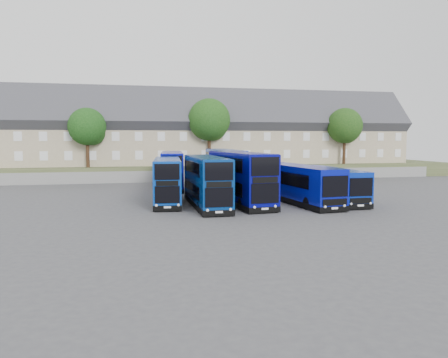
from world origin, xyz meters
TOP-DOWN VIEW (x-y plane):
  - ground at (0.00, 0.00)m, footprint 120.00×120.00m
  - retaining_wall at (0.00, 24.00)m, footprint 70.00×0.40m
  - earth_bank at (0.00, 34.00)m, footprint 80.00×20.00m
  - terrace_row at (3.00, 30.00)m, footprint 60.00×10.40m
  - dd_front_left at (-5.61, 4.82)m, footprint 3.17×10.00m
  - dd_front_mid at (-2.60, 2.10)m, footprint 2.43×10.48m
  - dd_front_right at (0.60, 3.17)m, footprint 3.55×11.45m
  - dd_rear_left at (-4.10, 15.89)m, footprint 3.39×10.59m
  - dd_rear_right at (1.80, 14.63)m, footprint 2.56×11.12m
  - coach_east_a at (5.76, 2.78)m, footprint 3.82×12.42m
  - coach_east_b at (9.04, 3.03)m, footprint 2.34×11.04m
  - tree_west at (-13.85, 25.10)m, footprint 4.80×4.80m
  - tree_mid at (2.15, 25.60)m, footprint 5.76×5.76m
  - tree_east at (22.15, 25.10)m, footprint 5.12×5.12m
  - tree_far at (28.15, 32.10)m, footprint 5.44×5.44m

SIDE VIEW (x-z plane):
  - ground at x=0.00m, z-range 0.00..0.00m
  - retaining_wall at x=0.00m, z-range 0.00..1.50m
  - earth_bank at x=0.00m, z-range 0.00..2.00m
  - coach_east_b at x=9.04m, z-range -0.03..2.98m
  - coach_east_a at x=5.76m, z-range -0.03..3.31m
  - dd_front_left at x=-5.61m, z-range -0.04..3.87m
  - dd_rear_left at x=-4.10m, z-range -0.04..4.10m
  - dd_front_mid at x=-2.60m, z-range -0.04..4.12m
  - dd_rear_right at x=1.80m, z-range -0.04..4.38m
  - dd_front_right at x=0.60m, z-range -0.04..4.44m
  - terrace_row at x=3.00m, z-range 1.00..12.20m
  - tree_west at x=-13.85m, z-range 3.23..10.88m
  - tree_east at x=22.15m, z-range 3.31..11.47m
  - tree_far at x=28.15m, z-range 3.39..12.06m
  - tree_mid at x=2.15m, z-range 3.48..12.66m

